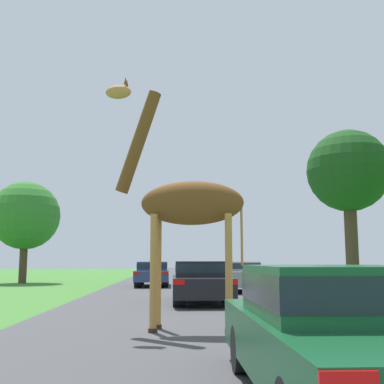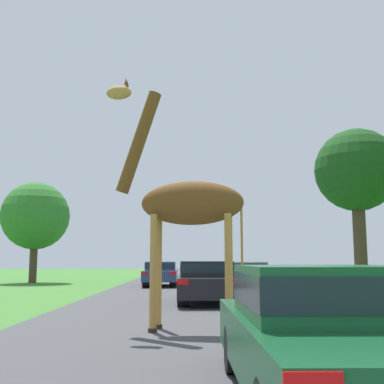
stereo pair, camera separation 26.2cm
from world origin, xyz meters
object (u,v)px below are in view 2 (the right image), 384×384
at_px(tree_left_edge, 357,172).
at_px(car_far_ahead, 161,273).
at_px(car_queue_right, 245,275).
at_px(car_queue_left, 206,281).
at_px(car_lead_maroon, 325,330).
at_px(tree_centre_back, 35,216).
at_px(giraffe_near_road, 185,202).

bearing_deg(tree_left_edge, car_far_ahead, 151.43).
height_order(car_queue_right, car_queue_left, car_queue_left).
relative_size(car_lead_maroon, car_queue_left, 1.03).
height_order(car_far_ahead, tree_centre_back, tree_centre_back).
bearing_deg(tree_centre_back, giraffe_near_road, -65.20).
bearing_deg(car_queue_right, car_far_ahead, 130.53).
distance_m(car_lead_maroon, tree_left_edge, 18.52).
bearing_deg(giraffe_near_road, car_queue_left, 1.04).
relative_size(car_queue_left, tree_left_edge, 0.60).
xyz_separation_m(giraffe_near_road, tree_centre_back, (-9.43, 20.41, 1.55)).
xyz_separation_m(car_queue_right, tree_centre_back, (-12.15, 8.43, 3.43)).
distance_m(giraffe_near_road, car_queue_right, 12.43).
bearing_deg(car_queue_left, car_queue_right, 70.60).
xyz_separation_m(car_lead_maroon, tree_centre_back, (-10.83, 25.41, 3.43)).
height_order(giraffe_near_road, car_queue_right, giraffe_near_road).
height_order(car_lead_maroon, car_queue_right, car_lead_maroon).
bearing_deg(car_far_ahead, tree_centre_back, 155.43).
bearing_deg(tree_centre_back, car_lead_maroon, -66.92).
bearing_deg(tree_left_edge, tree_centre_back, 153.27).
height_order(giraffe_near_road, tree_left_edge, tree_left_edge).
xyz_separation_m(car_queue_right, tree_left_edge, (5.16, -0.29, 4.70)).
relative_size(car_lead_maroon, car_queue_right, 1.15).
height_order(car_queue_left, tree_left_edge, tree_left_edge).
distance_m(car_far_ahead, tree_left_edge, 11.48).
xyz_separation_m(giraffe_near_road, car_queue_right, (2.72, 11.98, -1.88)).
bearing_deg(car_queue_right, tree_left_edge, -3.18).
distance_m(car_queue_right, car_queue_left, 6.07).
relative_size(giraffe_near_road, car_far_ahead, 1.21).
bearing_deg(car_queue_right, car_queue_left, -109.40).
distance_m(car_queue_right, tree_left_edge, 6.99).
distance_m(giraffe_near_road, car_far_ahead, 16.86).
bearing_deg(car_far_ahead, giraffe_near_road, -85.48).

